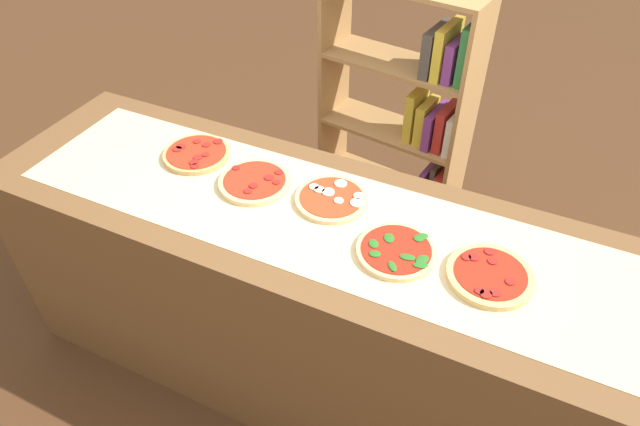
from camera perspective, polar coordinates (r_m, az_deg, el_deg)
The scene contains 9 objects.
ground_plane at distance 2.61m, azimuth 0.00°, elevation -15.83°, with size 12.00×12.00×0.00m, color #4C2D19.
counter at distance 2.24m, azimuth 0.00°, elevation -9.35°, with size 2.51×0.72×0.93m, color brown.
parchment_paper at distance 1.90m, azimuth 0.00°, elevation -0.43°, with size 2.20×0.53×0.00m, color beige.
pizza_pepperoni_0 at distance 2.22m, azimuth -12.39°, elevation 5.87°, with size 0.26×0.26×0.03m.
pizza_pepperoni_1 at distance 2.05m, azimuth -6.62°, elevation 3.16°, with size 0.26×0.26×0.03m.
pizza_mozzarella_2 at distance 1.96m, azimuth 1.21°, elevation 1.47°, with size 0.26×0.26×0.02m.
pizza_spinach_3 at distance 1.79m, azimuth 7.74°, elevation -3.84°, with size 0.25×0.25×0.03m.
pizza_pepperoni_4 at distance 1.77m, azimuth 16.84°, elevation -6.08°, with size 0.26×0.26×0.03m.
bookshelf at distance 2.76m, azimuth 9.20°, elevation 7.18°, with size 0.74×0.36×1.40m.
Camera 1 is at (0.61, -1.28, 2.19)m, focal length 31.57 mm.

